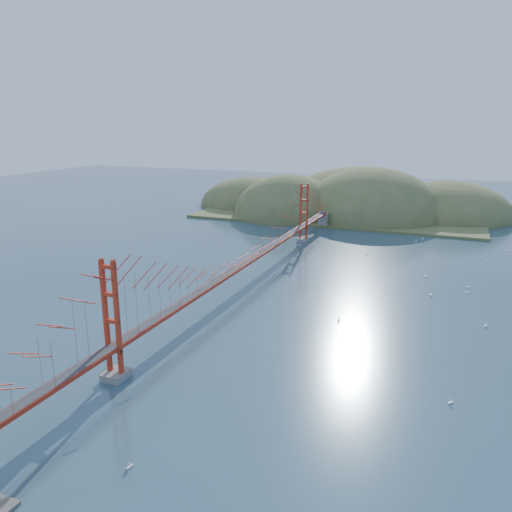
% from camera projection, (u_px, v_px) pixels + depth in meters
% --- Properties ---
extents(ground, '(320.00, 320.00, 0.00)m').
position_uv_depth(ground, '(244.00, 285.00, 73.95)').
color(ground, '#2B4556').
rests_on(ground, ground).
extents(bridge, '(2.20, 94.40, 12.00)m').
position_uv_depth(bridge, '(244.00, 239.00, 72.28)').
color(bridge, gray).
rests_on(bridge, ground).
extents(far_headlands, '(84.00, 58.00, 25.00)m').
position_uv_depth(far_headlands, '(353.00, 211.00, 134.33)').
color(far_headlands, olive).
rests_on(far_headlands, ground).
extents(sailboat_12, '(0.56, 0.48, 0.64)m').
position_uv_depth(sailboat_12, '(423.00, 238.00, 102.88)').
color(sailboat_12, white).
rests_on(sailboat_12, ground).
extents(sailboat_7, '(0.53, 0.53, 0.59)m').
position_uv_depth(sailboat_7, '(416.00, 241.00, 100.57)').
color(sailboat_7, white).
rests_on(sailboat_7, ground).
extents(sailboat_8, '(0.59, 0.50, 0.69)m').
position_uv_depth(sailboat_8, '(468.00, 286.00, 72.82)').
color(sailboat_8, white).
rests_on(sailboat_8, ground).
extents(sailboat_0, '(0.49, 0.60, 0.70)m').
position_uv_depth(sailboat_0, '(431.00, 294.00, 69.66)').
color(sailboat_0, white).
rests_on(sailboat_0, ground).
extents(sailboat_15, '(0.51, 0.61, 0.70)m').
position_uv_depth(sailboat_15, '(509.00, 250.00, 93.36)').
color(sailboat_15, white).
rests_on(sailboat_15, ground).
extents(sailboat_17, '(0.59, 0.59, 0.67)m').
position_uv_depth(sailboat_17, '(488.00, 260.00, 86.42)').
color(sailboat_17, white).
rests_on(sailboat_17, ground).
extents(sailboat_10, '(0.50, 0.58, 0.66)m').
position_uv_depth(sailboat_10, '(130.00, 466.00, 34.97)').
color(sailboat_10, white).
rests_on(sailboat_10, ground).
extents(sailboat_3, '(0.60, 0.52, 0.69)m').
position_uv_depth(sailboat_3, '(367.00, 254.00, 90.55)').
color(sailboat_3, white).
rests_on(sailboat_3, ground).
extents(sailboat_14, '(0.49, 0.53, 0.60)m').
position_uv_depth(sailboat_14, '(339.00, 320.00, 60.59)').
color(sailboat_14, white).
rests_on(sailboat_14, ground).
extents(sailboat_1, '(0.59, 0.59, 0.63)m').
position_uv_depth(sailboat_1, '(467.00, 292.00, 70.46)').
color(sailboat_1, white).
rests_on(sailboat_1, ground).
extents(sailboat_16, '(0.53, 0.53, 0.57)m').
position_uv_depth(sailboat_16, '(453.00, 264.00, 84.44)').
color(sailboat_16, white).
rests_on(sailboat_16, ground).
extents(sailboat_4, '(0.60, 0.65, 0.74)m').
position_uv_depth(sailboat_4, '(426.00, 275.00, 78.07)').
color(sailboat_4, white).
rests_on(sailboat_4, ground).
extents(sailboat_extra_0, '(0.54, 0.59, 0.66)m').
position_uv_depth(sailboat_extra_0, '(486.00, 325.00, 59.01)').
color(sailboat_extra_0, white).
rests_on(sailboat_extra_0, ground).
extents(sailboat_extra_1, '(0.64, 0.64, 0.68)m').
position_uv_depth(sailboat_extra_1, '(450.00, 402.00, 42.92)').
color(sailboat_extra_1, white).
rests_on(sailboat_extra_1, ground).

